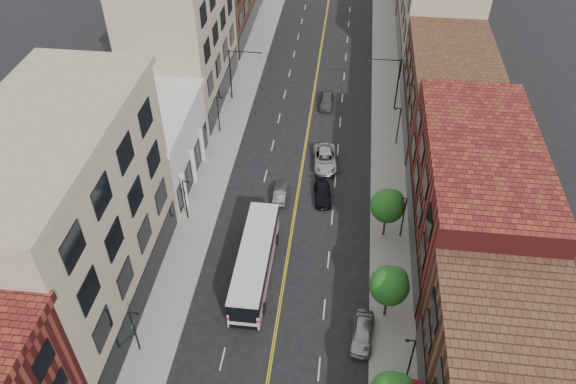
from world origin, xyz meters
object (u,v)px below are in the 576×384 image
at_px(car_parked_far, 363,333).
at_px(car_lane_behind, 281,193).
at_px(car_lane_b, 325,159).
at_px(city_bus, 255,260).
at_px(car_lane_c, 327,100).
at_px(car_lane_a, 323,194).

xyz_separation_m(car_parked_far, car_lane_behind, (-9.20, 17.25, -0.13)).
height_order(car_lane_behind, car_lane_b, car_lane_b).
xyz_separation_m(car_lane_behind, car_lane_b, (4.42, 6.42, 0.15)).
relative_size(city_bus, car_lane_b, 2.26).
distance_m(car_lane_b, car_lane_c, 12.91).
distance_m(car_lane_behind, car_lane_a, 4.57).
height_order(car_lane_behind, car_lane_a, car_lane_behind).
relative_size(car_parked_far, car_lane_b, 0.80).
xyz_separation_m(car_lane_behind, car_lane_c, (3.76, 19.32, 0.12)).
xyz_separation_m(car_lane_a, car_lane_c, (-0.79, 18.93, 0.12)).
relative_size(car_lane_behind, car_lane_a, 0.89).
distance_m(city_bus, car_lane_c, 30.91).
bearing_deg(car_parked_far, car_lane_c, 103.63).
xyz_separation_m(car_lane_b, car_lane_c, (-0.66, 12.90, -0.03)).
relative_size(car_parked_far, car_lane_a, 1.04).
height_order(car_lane_a, car_lane_b, car_lane_b).
distance_m(car_lane_a, car_lane_b, 6.04).
height_order(car_parked_far, car_lane_b, car_lane_b).
relative_size(car_lane_behind, car_lane_c, 0.88).
relative_size(city_bus, car_lane_a, 2.93).
height_order(car_lane_behind, car_lane_c, car_lane_c).
bearing_deg(car_lane_a, car_lane_c, 84.64).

